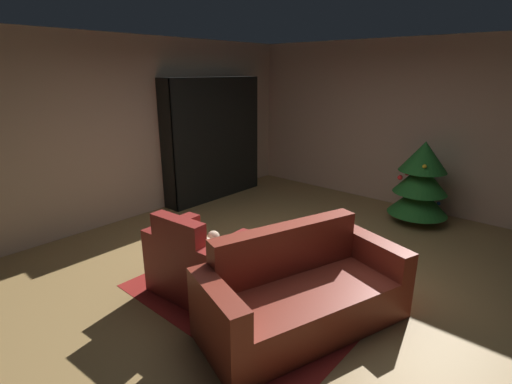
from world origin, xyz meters
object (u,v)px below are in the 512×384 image
object	(u,v)px
armchair_red	(198,264)
coffee_table	(255,257)
couch_red	(302,294)
book_stack_on_table	(250,249)
bottle_on_table	(245,249)
bookshelf_unit	(219,138)
decorated_tree	(421,182)

from	to	relation	value
armchair_red	coffee_table	world-z (taller)	armchair_red
couch_red	coffee_table	world-z (taller)	couch_red
book_stack_on_table	bottle_on_table	world-z (taller)	bottle_on_table
coffee_table	book_stack_on_table	bearing A→B (deg)	-125.83
coffee_table	book_stack_on_table	distance (m)	0.10
bookshelf_unit	armchair_red	xyz separation A→B (m)	(2.23, -2.42, -0.73)
book_stack_on_table	couch_red	bearing A→B (deg)	-4.34
armchair_red	bottle_on_table	bearing A→B (deg)	23.75
couch_red	book_stack_on_table	distance (m)	0.71
armchair_red	bottle_on_table	xyz separation A→B (m)	(0.47, 0.21, 0.26)
armchair_red	bookshelf_unit	bearing A→B (deg)	132.66
armchair_red	book_stack_on_table	size ratio (longest dim) A/B	4.44
bottle_on_table	book_stack_on_table	bearing A→B (deg)	111.97
bookshelf_unit	book_stack_on_table	bearing A→B (deg)	-38.23
coffee_table	book_stack_on_table	xyz separation A→B (m)	(-0.03, -0.04, 0.09)
couch_red	bottle_on_table	xyz separation A→B (m)	(-0.62, -0.08, 0.28)
armchair_red	decorated_tree	distance (m)	3.61
armchair_red	coffee_table	bearing A→B (deg)	40.04
bookshelf_unit	bottle_on_table	bearing A→B (deg)	-39.35
coffee_table	bottle_on_table	xyz separation A→B (m)	(0.02, -0.17, 0.16)
coffee_table	decorated_tree	xyz separation A→B (m)	(0.55, 3.08, 0.22)
bookshelf_unit	book_stack_on_table	world-z (taller)	bookshelf_unit
bookshelf_unit	decorated_tree	xyz separation A→B (m)	(3.23, 1.04, -0.41)
armchair_red	couch_red	world-z (taller)	armchair_red
couch_red	book_stack_on_table	xyz separation A→B (m)	(-0.67, 0.05, 0.21)
coffee_table	book_stack_on_table	size ratio (longest dim) A/B	2.75
couch_red	decorated_tree	size ratio (longest dim) A/B	1.63
bottle_on_table	decorated_tree	size ratio (longest dim) A/B	0.21
bookshelf_unit	armchair_red	size ratio (longest dim) A/B	2.09
bookshelf_unit	decorated_tree	distance (m)	3.42
armchair_red	couch_red	xyz separation A→B (m)	(1.09, 0.28, -0.02)
armchair_red	decorated_tree	bearing A→B (deg)	73.88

